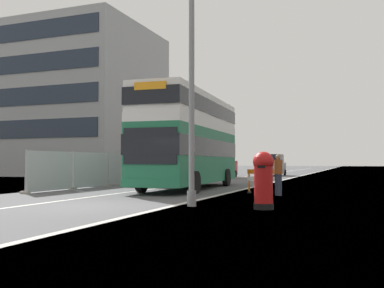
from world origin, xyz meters
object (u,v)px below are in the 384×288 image
(double_decker_bus, at_px, (190,140))
(car_oncoming_near, at_px, (221,166))
(lamppost_foreground, at_px, (192,91))
(roadworks_barrier, at_px, (264,179))
(car_receding_mid, at_px, (273,166))
(pedestrian_at_kerb, at_px, (278,175))
(red_pillar_postbox, at_px, (263,178))

(double_decker_bus, height_order, car_oncoming_near, double_decker_bus)
(lamppost_foreground, xyz_separation_m, roadworks_barrier, (0.94, 6.70, -3.01))
(car_oncoming_near, bearing_deg, double_decker_bus, -78.55)
(double_decker_bus, xyz_separation_m, car_receding_mid, (0.09, 23.19, -1.58))
(lamppost_foreground, height_order, pedestrian_at_kerb, lamppost_foreground)
(red_pillar_postbox, xyz_separation_m, roadworks_barrier, (-1.36, 6.72, -0.29))
(lamppost_foreground, relative_size, car_receding_mid, 1.75)
(red_pillar_postbox, height_order, car_oncoming_near, car_oncoming_near)
(pedestrian_at_kerb, bearing_deg, red_pillar_postbox, -84.61)
(lamppost_foreground, bearing_deg, pedestrian_at_kerb, 71.94)
(double_decker_bus, height_order, pedestrian_at_kerb, double_decker_bus)
(red_pillar_postbox, distance_m, car_receding_mid, 32.29)
(car_receding_mid, bearing_deg, red_pillar_postbox, -80.01)
(red_pillar_postbox, bearing_deg, roadworks_barrier, 101.43)
(double_decker_bus, distance_m, car_oncoming_near, 16.73)
(double_decker_bus, relative_size, roadworks_barrier, 7.16)
(car_oncoming_near, height_order, car_receding_mid, car_oncoming_near)
(roadworks_barrier, height_order, car_oncoming_near, car_oncoming_near)
(pedestrian_at_kerb, bearing_deg, lamppost_foreground, -108.06)
(car_oncoming_near, xyz_separation_m, car_receding_mid, (3.39, 6.86, -0.03))
(lamppost_foreground, relative_size, red_pillar_postbox, 4.53)
(red_pillar_postbox, distance_m, car_oncoming_near, 26.51)
(lamppost_foreground, height_order, car_oncoming_near, lamppost_foreground)
(red_pillar_postbox, bearing_deg, double_decker_bus, 123.42)
(lamppost_foreground, relative_size, roadworks_barrier, 5.01)
(lamppost_foreground, relative_size, car_oncoming_near, 1.80)
(double_decker_bus, distance_m, red_pillar_postbox, 10.45)
(red_pillar_postbox, distance_m, pedestrian_at_kerb, 5.52)
(car_oncoming_near, bearing_deg, roadworks_barrier, -67.27)
(double_decker_bus, height_order, lamppost_foreground, lamppost_foreground)
(roadworks_barrier, height_order, pedestrian_at_kerb, pedestrian_at_kerb)
(lamppost_foreground, xyz_separation_m, car_oncoming_near, (-6.69, 24.91, -2.63))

